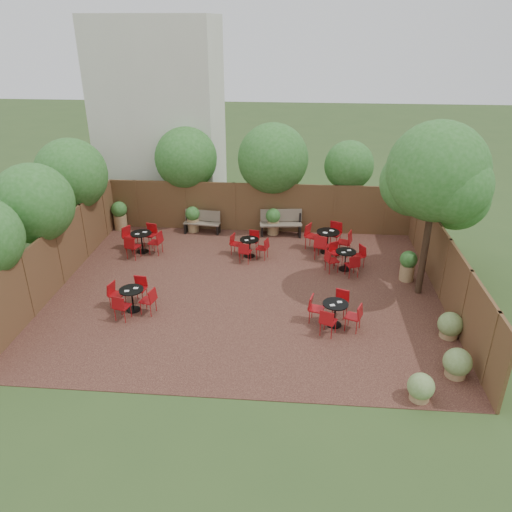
{
  "coord_description": "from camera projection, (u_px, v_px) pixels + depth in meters",
  "views": [
    {
      "loc": [
        1.45,
        -13.73,
        7.79
      ],
      "look_at": [
        0.25,
        0.5,
        1.0
      ],
      "focal_mm": 34.98,
      "sensor_mm": 36.0,
      "label": 1
    }
  ],
  "objects": [
    {
      "name": "park_bench_left",
      "position": [
        202.0,
        221.0,
        19.93
      ],
      "size": [
        1.49,
        0.62,
        0.9
      ],
      "rotation": [
        0.0,
        0.0,
        -0.11
      ],
      "color": "brown",
      "rests_on": "courtyard_paving"
    },
    {
      "name": "fence_left",
      "position": [
        59.0,
        256.0,
        15.83
      ],
      "size": [
        0.08,
        10.0,
        2.0
      ],
      "primitive_type": "cube",
      "color": "brown",
      "rests_on": "ground"
    },
    {
      "name": "fence_right",
      "position": [
        445.0,
        270.0,
        14.93
      ],
      "size": [
        0.08,
        10.0,
        2.0
      ],
      "primitive_type": "cube",
      "color": "brown",
      "rests_on": "ground"
    },
    {
      "name": "neighbour_building",
      "position": [
        161.0,
        116.0,
        21.63
      ],
      "size": [
        5.0,
        4.0,
        8.0
      ],
      "primitive_type": "cube",
      "color": "beige",
      "rests_on": "ground"
    },
    {
      "name": "courtyard_paving",
      "position": [
        247.0,
        291.0,
        15.81
      ],
      "size": [
        12.0,
        10.0,
        0.02
      ],
      "primitive_type": "cube",
      "color": "#341A15",
      "rests_on": "ground"
    },
    {
      "name": "planters",
      "position": [
        228.0,
        226.0,
        19.17
      ],
      "size": [
        11.42,
        4.14,
        1.16
      ],
      "color": "#94754A",
      "rests_on": "courtyard_paving"
    },
    {
      "name": "courtyard_tree",
      "position": [
        436.0,
        177.0,
        14.09
      ],
      "size": [
        2.94,
        2.87,
        5.33
      ],
      "rotation": [
        0.0,
        0.0,
        -0.28
      ],
      "color": "black",
      "rests_on": "courtyard_paving"
    },
    {
      "name": "fence_back",
      "position": [
        259.0,
        208.0,
        19.88
      ],
      "size": [
        12.0,
        0.08,
        2.0
      ],
      "primitive_type": "cube",
      "color": "brown",
      "rests_on": "ground"
    },
    {
      "name": "bistro_tables",
      "position": [
        257.0,
        260.0,
        16.79
      ],
      "size": [
        8.84,
        6.47,
        0.95
      ],
      "color": "black",
      "rests_on": "courtyard_paving"
    },
    {
      "name": "low_shrubs",
      "position": [
        445.0,
        355.0,
        12.21
      ],
      "size": [
        1.95,
        3.21,
        0.73
      ],
      "color": "#94754A",
      "rests_on": "courtyard_paving"
    },
    {
      "name": "overhang_foliage",
      "position": [
        188.0,
        178.0,
        17.57
      ],
      "size": [
        15.54,
        10.6,
        2.79
      ],
      "color": "#29621F",
      "rests_on": "ground"
    },
    {
      "name": "ground",
      "position": [
        247.0,
        291.0,
        15.81
      ],
      "size": [
        80.0,
        80.0,
        0.0
      ],
      "primitive_type": "plane",
      "color": "#354F23",
      "rests_on": "ground"
    },
    {
      "name": "park_bench_right",
      "position": [
        281.0,
        222.0,
        19.68
      ],
      "size": [
        1.69,
        0.72,
        1.02
      ],
      "rotation": [
        0.0,
        0.0,
        0.12
      ],
      "color": "brown",
      "rests_on": "courtyard_paving"
    }
  ]
}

